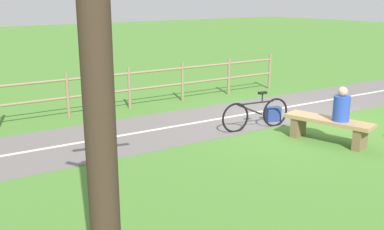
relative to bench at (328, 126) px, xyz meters
The scene contains 9 objects.
ground_plane 1.51m from the bench, 27.50° to the right, with size 80.00×80.00×0.00m, color #477A2D.
paved_path 4.38m from the bench, 49.47° to the left, with size 2.48×36.00×0.02m, color #66605E.
path_centre_line 4.38m from the bench, 49.47° to the left, with size 0.10×32.00×0.00m, color silver.
bench is the anchor object (origin of this frame).
person_seated 0.51m from the bench, 166.31° to the right, with size 0.40×0.40×0.69m.
bicycle 1.63m from the bench, 20.92° to the left, with size 0.34×1.71×0.85m.
backpack 1.77m from the bench, ahead, with size 0.30×0.39×0.36m.
fence_roadside 6.15m from the bench, 35.62° to the left, with size 0.79×13.28×1.11m.
tree_far_right 6.45m from the bench, 108.71° to the left, with size 1.49×1.40×4.85m.
Camera 1 is at (-6.80, 8.12, 2.91)m, focal length 42.11 mm.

